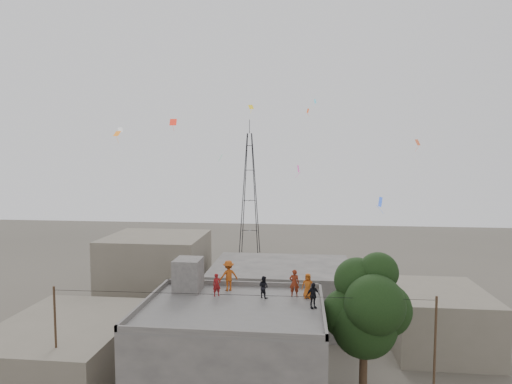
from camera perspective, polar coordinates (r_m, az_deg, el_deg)
main_building at (r=25.61m, az=-3.11°, el=-21.50°), size 10.00×8.00×6.10m
parapet at (r=24.39m, az=-3.14°, el=-14.72°), size 10.00×8.00×0.30m
stair_head_box at (r=27.22m, az=-9.02°, el=-10.85°), size 1.60×1.80×2.00m
neighbor_west at (r=31.30m, az=-23.95°, el=-19.00°), size 8.00×10.00×4.00m
neighbor_north at (r=38.60m, az=3.37°, el=-13.29°), size 12.00×9.00×5.00m
neighbor_northwest at (r=42.48m, az=-13.15°, el=-10.34°), size 9.00×8.00×7.00m
neighbor_east at (r=36.34m, az=23.01°, el=-15.29°), size 7.00×8.00×4.40m
tree at (r=24.96m, az=14.62°, el=-14.76°), size 4.90×4.60×9.10m
utility_line at (r=24.09m, az=-2.37°, el=-21.20°), size 20.12×0.62×7.40m
transmission_tower at (r=63.42m, az=-0.86°, el=-0.25°), size 2.97×2.97×20.01m
person_red_adult at (r=25.97m, az=5.12°, el=-11.99°), size 0.61×0.42×1.63m
person_orange_child at (r=25.78m, az=6.92°, el=-12.31°), size 0.78×0.57×1.46m
person_dark_child at (r=25.71m, az=1.02°, el=-12.53°), size 0.79×0.75×1.29m
person_dark_adult at (r=24.18m, az=7.60°, el=-13.52°), size 0.89×0.71×1.42m
person_orange_adult at (r=27.02m, az=-3.69°, el=-11.05°), size 1.40×1.18×1.88m
person_red_child at (r=26.10m, az=-5.25°, el=-12.23°), size 0.58×0.52×1.34m
kites at (r=31.13m, az=2.06°, el=6.56°), size 23.06×17.24×8.46m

